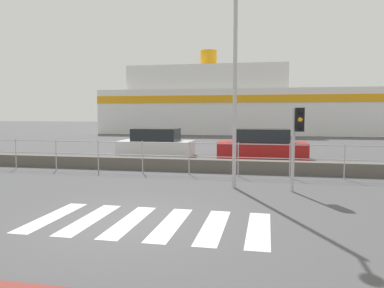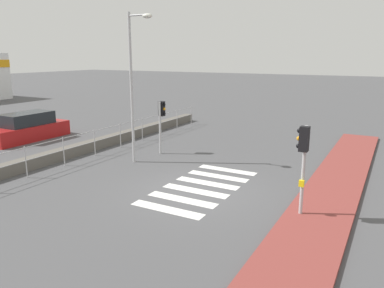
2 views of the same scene
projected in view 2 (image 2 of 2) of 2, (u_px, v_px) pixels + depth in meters
name	position (u px, v px, depth m)	size (l,w,h in m)	color
ground_plane	(195.00, 191.00, 12.73)	(160.00, 160.00, 0.00)	#4C4C4F
sidewalk_brick	(320.00, 213.00, 10.79)	(24.00, 1.80, 0.12)	brown
crosswalk	(202.00, 187.00, 13.12)	(4.95, 2.40, 0.01)	silver
seawall	(50.00, 158.00, 16.00)	(24.27, 0.55, 0.47)	#605B54
harbor_fence	(63.00, 147.00, 15.45)	(21.89, 0.04, 1.23)	#B2B2B5
traffic_light_near	(303.00, 153.00, 10.14)	(0.34, 0.32, 2.66)	#B2B2B5
traffic_light_far	(161.00, 115.00, 17.23)	(0.34, 0.32, 2.44)	#B2B2B5
streetlamp	(135.00, 72.00, 15.22)	(0.32, 1.16, 6.17)	#B2B2B5
parked_car_red	(27.00, 128.00, 20.34)	(4.41, 1.73, 1.48)	#B21919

